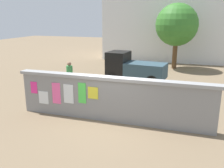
{
  "coord_description": "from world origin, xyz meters",
  "views": [
    {
      "loc": [
        2.81,
        -8.55,
        3.95
      ],
      "look_at": [
        -0.43,
        1.38,
        1.1
      ],
      "focal_mm": 39.63,
      "sensor_mm": 36.0,
      "label": 1
    }
  ],
  "objects_px": {
    "bicycle_near": "(173,98)",
    "tree_roadside": "(177,25)",
    "auto_rickshaw_truck": "(133,68)",
    "bicycle_far": "(145,106)",
    "motorcycle": "(82,91)",
    "person_walking": "(70,73)"
  },
  "relations": [
    {
      "from": "bicycle_near",
      "to": "tree_roadside",
      "type": "bearing_deg",
      "value": 94.09
    },
    {
      "from": "auto_rickshaw_truck",
      "to": "bicycle_far",
      "type": "height_order",
      "value": "auto_rickshaw_truck"
    },
    {
      "from": "auto_rickshaw_truck",
      "to": "bicycle_far",
      "type": "distance_m",
      "value": 5.34
    },
    {
      "from": "auto_rickshaw_truck",
      "to": "motorcycle",
      "type": "height_order",
      "value": "auto_rickshaw_truck"
    },
    {
      "from": "motorcycle",
      "to": "tree_roadside",
      "type": "relative_size",
      "value": 0.38
    },
    {
      "from": "auto_rickshaw_truck",
      "to": "person_walking",
      "type": "relative_size",
      "value": 2.31
    },
    {
      "from": "person_walking",
      "to": "tree_roadside",
      "type": "height_order",
      "value": "tree_roadside"
    },
    {
      "from": "bicycle_near",
      "to": "bicycle_far",
      "type": "xyz_separation_m",
      "value": [
        -1.04,
        -1.47,
        0.0
      ]
    },
    {
      "from": "auto_rickshaw_truck",
      "to": "person_walking",
      "type": "xyz_separation_m",
      "value": [
        -2.83,
        -2.96,
        0.09
      ]
    },
    {
      "from": "bicycle_far",
      "to": "person_walking",
      "type": "bearing_deg",
      "value": 155.33
    },
    {
      "from": "motorcycle",
      "to": "person_walking",
      "type": "bearing_deg",
      "value": 135.7
    },
    {
      "from": "auto_rickshaw_truck",
      "to": "bicycle_near",
      "type": "relative_size",
      "value": 2.19
    },
    {
      "from": "auto_rickshaw_truck",
      "to": "tree_roadside",
      "type": "relative_size",
      "value": 0.75
    },
    {
      "from": "bicycle_near",
      "to": "bicycle_far",
      "type": "height_order",
      "value": "same"
    },
    {
      "from": "motorcycle",
      "to": "person_walking",
      "type": "xyz_separation_m",
      "value": [
        -1.32,
        1.29,
        0.52
      ]
    },
    {
      "from": "bicycle_far",
      "to": "tree_roadside",
      "type": "xyz_separation_m",
      "value": [
        0.42,
        10.15,
        2.98
      ]
    },
    {
      "from": "auto_rickshaw_truck",
      "to": "tree_roadside",
      "type": "distance_m",
      "value": 6.05
    },
    {
      "from": "bicycle_far",
      "to": "tree_roadside",
      "type": "relative_size",
      "value": 0.34
    },
    {
      "from": "bicycle_near",
      "to": "motorcycle",
      "type": "bearing_deg",
      "value": -170.84
    },
    {
      "from": "person_walking",
      "to": "bicycle_near",
      "type": "bearing_deg",
      "value": -6.21
    },
    {
      "from": "person_walking",
      "to": "motorcycle",
      "type": "bearing_deg",
      "value": -44.3
    },
    {
      "from": "tree_roadside",
      "to": "bicycle_near",
      "type": "bearing_deg",
      "value": -85.91
    }
  ]
}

